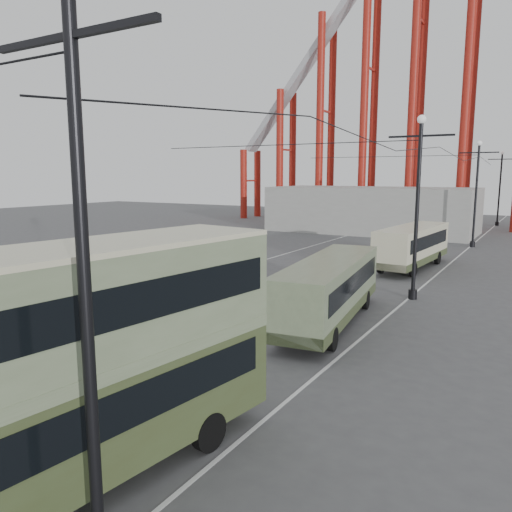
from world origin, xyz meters
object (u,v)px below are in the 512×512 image
Objects in this scene: lamp_post_near at (72,69)px; double_decker_bus at (76,357)px; single_decker_green at (330,288)px; pedestrian at (153,330)px; single_decker_cream at (412,245)px.

lamp_post_near is 5.59m from double_decker_bus.
lamp_post_near is at bearing -89.37° from single_decker_green.
double_decker_bus is 13.45m from single_decker_green.
pedestrian is at bearing -126.18° from single_decker_green.
single_decker_cream is (-0.09, 15.04, 0.05)m from single_decker_green.
single_decker_green is at bearing -142.04° from pedestrian.
pedestrian is (-5.92, 7.80, -6.89)m from lamp_post_near.
single_decker_green is 15.04m from single_decker_cream.
pedestrian is at bearing -95.35° from single_decker_cream.
pedestrian is (-3.91, 6.43, -1.86)m from double_decker_bus.
single_decker_cream is (-0.18, 28.43, -1.20)m from double_decker_bus.
double_decker_bus is 1.02× the size of single_decker_cream.
pedestrian is at bearing 129.07° from double_decker_bus.
single_decker_cream is at bearing -122.95° from pedestrian.
double_decker_bus is at bearing 98.02° from pedestrian.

